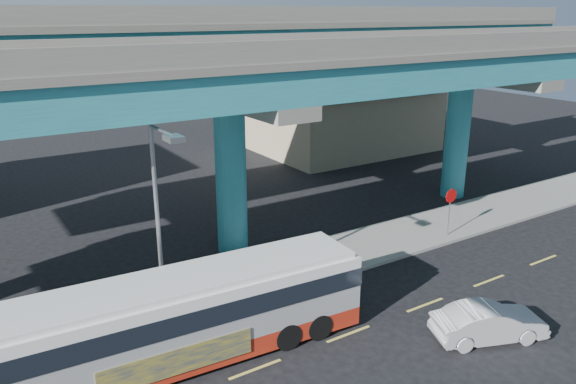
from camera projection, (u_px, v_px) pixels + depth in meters
ground at (344, 330)px, 21.16m from camera, size 120.00×120.00×0.00m
sidewalk at (269, 274)px, 25.54m from camera, size 70.00×4.00×0.15m
lane_markings at (349, 334)px, 20.92m from camera, size 58.00×0.12×0.01m
viaduct at (226, 64)px, 25.62m from camera, size 52.00×12.40×11.70m
building_beige at (344, 109)px, 47.72m from camera, size 14.00×10.23×7.00m
transit_bus at (193, 313)px, 19.04m from camera, size 12.34×3.36×3.13m
sedan at (489, 323)px, 20.39m from camera, size 4.26×5.12×1.37m
street_lamp at (161, 200)px, 19.46m from camera, size 0.50×2.54×7.82m
stop_sign at (450, 202)px, 29.16m from camera, size 0.77×0.09×2.58m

